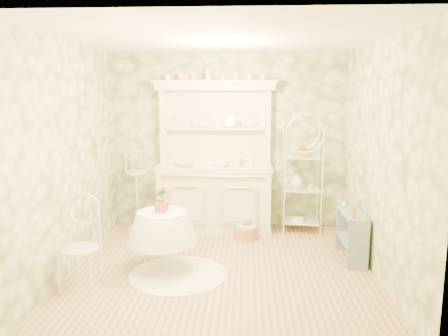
{
  "coord_description": "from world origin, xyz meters",
  "views": [
    {
      "loc": [
        0.29,
        -5.01,
        2.1
      ],
      "look_at": [
        0.0,
        0.5,
        1.15
      ],
      "focal_mm": 35.0,
      "sensor_mm": 36.0,
      "label": 1
    }
  ],
  "objects_px": {
    "kitchen_dresser": "(214,157)",
    "bakers_rack": "(302,177)",
    "side_shelf": "(351,236)",
    "birdcage_stand": "(137,184)",
    "cafe_chair": "(80,246)",
    "floor_basket": "(246,232)",
    "round_table": "(162,243)"
  },
  "relations": [
    {
      "from": "kitchen_dresser",
      "to": "bakers_rack",
      "type": "xyz_separation_m",
      "value": [
        1.33,
        0.02,
        -0.3
      ]
    },
    {
      "from": "round_table",
      "to": "floor_basket",
      "type": "height_order",
      "value": "round_table"
    },
    {
      "from": "round_table",
      "to": "cafe_chair",
      "type": "height_order",
      "value": "cafe_chair"
    },
    {
      "from": "kitchen_dresser",
      "to": "side_shelf",
      "type": "distance_m",
      "value": 2.31
    },
    {
      "from": "side_shelf",
      "to": "bakers_rack",
      "type": "bearing_deg",
      "value": 109.6
    },
    {
      "from": "round_table",
      "to": "birdcage_stand",
      "type": "bearing_deg",
      "value": 114.62
    },
    {
      "from": "bakers_rack",
      "to": "cafe_chair",
      "type": "bearing_deg",
      "value": -133.34
    },
    {
      "from": "kitchen_dresser",
      "to": "round_table",
      "type": "xyz_separation_m",
      "value": [
        -0.51,
        -1.58,
        -0.81
      ]
    },
    {
      "from": "bakers_rack",
      "to": "floor_basket",
      "type": "relative_size",
      "value": 5.62
    },
    {
      "from": "side_shelf",
      "to": "birdcage_stand",
      "type": "relative_size",
      "value": 0.48
    },
    {
      "from": "bakers_rack",
      "to": "cafe_chair",
      "type": "height_order",
      "value": "bakers_rack"
    },
    {
      "from": "birdcage_stand",
      "to": "floor_basket",
      "type": "bearing_deg",
      "value": -10.23
    },
    {
      "from": "kitchen_dresser",
      "to": "bakers_rack",
      "type": "distance_m",
      "value": 1.36
    },
    {
      "from": "bakers_rack",
      "to": "birdcage_stand",
      "type": "distance_m",
      "value": 2.52
    },
    {
      "from": "side_shelf",
      "to": "round_table",
      "type": "distance_m",
      "value": 2.38
    },
    {
      "from": "birdcage_stand",
      "to": "bakers_rack",
      "type": "bearing_deg",
      "value": 3.22
    },
    {
      "from": "side_shelf",
      "to": "floor_basket",
      "type": "height_order",
      "value": "side_shelf"
    },
    {
      "from": "kitchen_dresser",
      "to": "birdcage_stand",
      "type": "bearing_deg",
      "value": -174.38
    },
    {
      "from": "round_table",
      "to": "bakers_rack",
      "type": "bearing_deg",
      "value": 41.21
    },
    {
      "from": "floor_basket",
      "to": "kitchen_dresser",
      "type": "bearing_deg",
      "value": 139.57
    },
    {
      "from": "floor_basket",
      "to": "bakers_rack",
      "type": "bearing_deg",
      "value": 27.83
    },
    {
      "from": "bakers_rack",
      "to": "floor_basket",
      "type": "xyz_separation_m",
      "value": [
        -0.84,
        -0.44,
        -0.75
      ]
    },
    {
      "from": "side_shelf",
      "to": "cafe_chair",
      "type": "distance_m",
      "value": 3.29
    },
    {
      "from": "side_shelf",
      "to": "cafe_chair",
      "type": "xyz_separation_m",
      "value": [
        -3.12,
        -1.02,
        0.18
      ]
    },
    {
      "from": "side_shelf",
      "to": "round_table",
      "type": "bearing_deg",
      "value": -172.93
    },
    {
      "from": "kitchen_dresser",
      "to": "bakers_rack",
      "type": "relative_size",
      "value": 1.35
    },
    {
      "from": "bakers_rack",
      "to": "floor_basket",
      "type": "height_order",
      "value": "bakers_rack"
    },
    {
      "from": "cafe_chair",
      "to": "birdcage_stand",
      "type": "height_order",
      "value": "birdcage_stand"
    },
    {
      "from": "side_shelf",
      "to": "birdcage_stand",
      "type": "height_order",
      "value": "birdcage_stand"
    },
    {
      "from": "side_shelf",
      "to": "floor_basket",
      "type": "xyz_separation_m",
      "value": [
        -1.34,
        0.71,
        -0.2
      ]
    },
    {
      "from": "kitchen_dresser",
      "to": "cafe_chair",
      "type": "height_order",
      "value": "kitchen_dresser"
    },
    {
      "from": "kitchen_dresser",
      "to": "bakers_rack",
      "type": "height_order",
      "value": "kitchen_dresser"
    }
  ]
}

